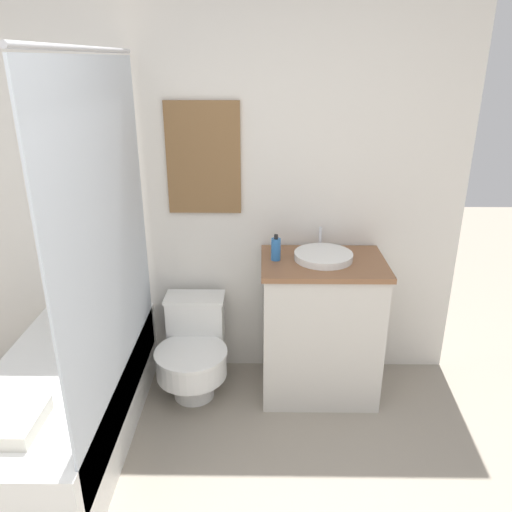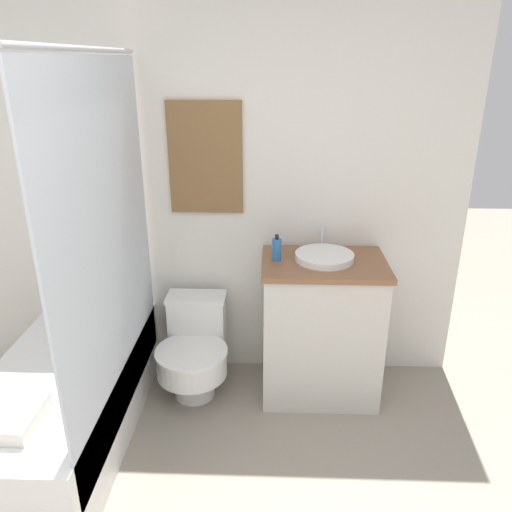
% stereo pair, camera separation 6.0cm
% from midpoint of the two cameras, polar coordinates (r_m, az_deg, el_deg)
% --- Properties ---
extents(wall_back, '(3.09, 0.07, 2.50)m').
position_cam_midpoint_polar(wall_back, '(3.01, -6.32, 8.44)').
color(wall_back, silver).
rests_on(wall_back, ground_plane).
extents(shower_area, '(0.68, 1.48, 1.98)m').
position_cam_midpoint_polar(shower_area, '(2.90, -21.39, -14.78)').
color(shower_area, white).
rests_on(shower_area, ground_plane).
extents(toilet, '(0.43, 0.57, 0.58)m').
position_cam_midpoint_polar(toilet, '(3.10, -7.71, -10.67)').
color(toilet, white).
rests_on(toilet, ground_plane).
extents(vanity, '(0.71, 0.50, 0.87)m').
position_cam_midpoint_polar(vanity, '(3.04, 6.76, -8.11)').
color(vanity, beige).
rests_on(vanity, ground_plane).
extents(sink, '(0.33, 0.37, 0.13)m').
position_cam_midpoint_polar(sink, '(2.86, 7.11, 0.02)').
color(sink, white).
rests_on(sink, vanity).
extents(soap_bottle, '(0.05, 0.05, 0.15)m').
position_cam_midpoint_polar(soap_bottle, '(2.82, 1.68, 0.81)').
color(soap_bottle, '#2D6BB2').
rests_on(soap_bottle, vanity).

